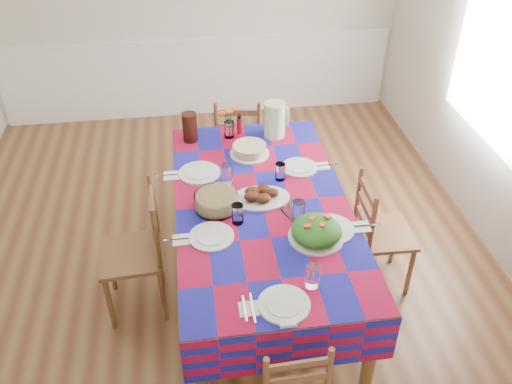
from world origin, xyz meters
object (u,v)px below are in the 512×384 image
meat_platter (261,196)px  chair_right (379,234)px  dining_table (262,214)px  tea_pitcher (190,127)px  green_pitcher (275,120)px  chair_far (239,145)px  chair_left (138,253)px

meat_platter → chair_right: size_ratio=0.42×
dining_table → tea_pitcher: size_ratio=9.26×
dining_table → green_pitcher: (0.23, 0.88, 0.24)m
dining_table → chair_far: (-0.01, 1.38, -0.27)m
dining_table → tea_pitcher: (-0.44, 0.90, 0.21)m
chair_far → chair_right: (0.88, -1.38, -0.02)m
dining_table → chair_right: (0.88, 0.00, -0.29)m
meat_platter → green_pitcher: green_pitcher is taller
tea_pitcher → chair_right: size_ratio=0.25×
dining_table → chair_right: size_ratio=2.32×
dining_table → tea_pitcher: 1.03m
meat_platter → dining_table: bearing=-83.0°
chair_left → green_pitcher: bearing=125.1°
meat_platter → chair_left: bearing=-177.7°
green_pitcher → chair_left: 1.50m
dining_table → chair_left: size_ratio=2.15×
tea_pitcher → chair_far: 0.81m
chair_far → chair_left: chair_left is taller
tea_pitcher → chair_far: (0.43, 0.48, -0.49)m
dining_table → green_pitcher: green_pitcher is taller
chair_left → tea_pitcher: bearing=151.0°
chair_left → meat_platter: bearing=89.1°
meat_platter → chair_right: 0.98m
meat_platter → tea_pitcher: size_ratio=1.70×
chair_far → green_pitcher: bearing=123.0°
green_pitcher → chair_right: 1.21m
chair_far → chair_right: chair_far is taller
green_pitcher → tea_pitcher: green_pitcher is taller
green_pitcher → chair_far: bearing=115.5°
dining_table → chair_left: chair_left is taller
green_pitcher → chair_left: bearing=-141.6°
chair_far → chair_right: 1.64m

